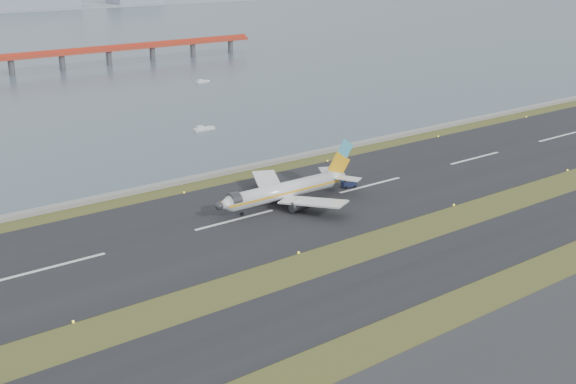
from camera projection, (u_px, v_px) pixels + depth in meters
name	position (u px, v px, depth m)	size (l,w,h in m)	color
ground	(323.00, 267.00, 133.65)	(1000.00, 1000.00, 0.00)	#354A1A
taxiway_strip	(368.00, 290.00, 124.57)	(1000.00, 18.00, 0.10)	black
runway_strip	(235.00, 220.00, 156.31)	(1000.00, 45.00, 0.10)	black
seawall	(169.00, 184.00, 178.84)	(1000.00, 2.50, 1.00)	gray
red_pier	(10.00, 59.00, 331.66)	(260.00, 5.00, 10.20)	#BD3620
airliner	(287.00, 190.00, 165.04)	(38.52, 32.89, 12.80)	white
pushback_tug	(349.00, 183.00, 177.18)	(3.91, 3.03, 2.21)	#141C39
workboat_near	(203.00, 129.00, 232.44)	(7.09, 2.28, 1.72)	white
workboat_far	(202.00, 82.00, 313.88)	(6.60, 2.86, 1.55)	white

